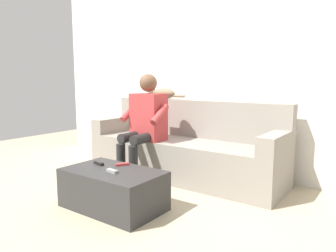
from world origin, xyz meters
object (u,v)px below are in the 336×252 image
(cat_on_backrest, at_px, (162,93))
(couch, at_px, (185,150))
(coffee_table, at_px, (113,189))
(person_solo_seated, at_px, (145,120))
(remote_gray, at_px, (112,171))
(remote_red, at_px, (122,164))
(remote_black, at_px, (99,163))

(cat_on_backrest, bearing_deg, couch, 155.65)
(coffee_table, xyz_separation_m, person_solo_seated, (0.32, -0.84, 0.51))
(remote_gray, bearing_deg, cat_on_backrest, -61.68)
(person_solo_seated, bearing_deg, remote_gray, 112.77)
(remote_red, bearing_deg, person_solo_seated, -124.37)
(couch, relative_size, remote_red, 18.75)
(remote_red, height_order, remote_black, remote_black)
(cat_on_backrest, relative_size, remote_black, 4.12)
(person_solo_seated, bearing_deg, coffee_table, 111.15)
(couch, xyz_separation_m, remote_black, (0.24, 1.12, 0.05))
(couch, height_order, coffee_table, couch)
(cat_on_backrest, xyz_separation_m, remote_black, (-0.27, 1.35, -0.60))
(remote_gray, bearing_deg, coffee_table, -39.61)
(couch, bearing_deg, remote_gray, 92.32)
(person_solo_seated, relative_size, remote_gray, 9.98)
(person_solo_seated, height_order, remote_red, person_solo_seated)
(coffee_table, relative_size, remote_red, 7.14)
(person_solo_seated, height_order, remote_gray, person_solo_seated)
(couch, height_order, remote_gray, couch)
(coffee_table, height_order, person_solo_seated, person_solo_seated)
(cat_on_backrest, distance_m, remote_red, 1.46)
(cat_on_backrest, bearing_deg, coffee_table, 110.11)
(remote_red, distance_m, remote_black, 0.23)
(coffee_table, bearing_deg, couch, -90.00)
(coffee_table, distance_m, remote_red, 0.25)
(remote_red, relative_size, remote_gray, 1.03)
(couch, bearing_deg, coffee_table, 90.00)
(person_solo_seated, xyz_separation_m, remote_black, (-0.08, 0.78, -0.32))
(couch, height_order, person_solo_seated, person_solo_seated)
(coffee_table, bearing_deg, remote_gray, 133.23)
(couch, bearing_deg, remote_red, 87.54)
(remote_black, bearing_deg, remote_gray, 172.40)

